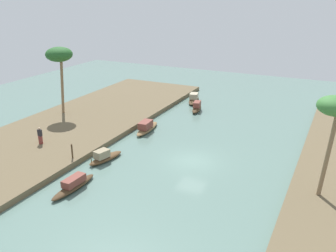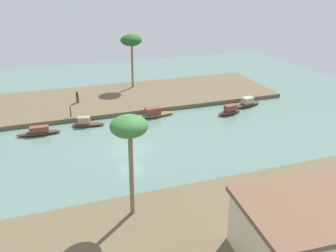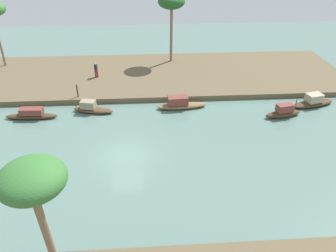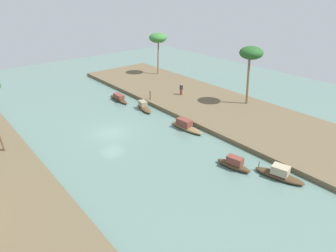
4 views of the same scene
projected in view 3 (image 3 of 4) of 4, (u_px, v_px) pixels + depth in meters
river_water at (126, 156)px, 24.33m from camera, size 77.70×77.70×0.00m
riverbank_left at (132, 75)px, 36.99m from camera, size 47.69×12.74×0.52m
sampan_downstream_large at (313, 102)px, 31.01m from camera, size 4.54×2.22×1.22m
sampan_with_tall_canopy at (92, 108)px, 29.93m from camera, size 3.87×1.79×1.14m
sampan_foreground at (284, 112)px, 29.20m from camera, size 3.53×1.55×1.22m
sampan_with_red_awning at (180, 104)px, 30.59m from camera, size 4.77×1.49×1.20m
sampan_near_left_bank at (31, 115)px, 28.96m from camera, size 4.63×1.10×0.99m
person_on_near_bank at (96, 71)px, 35.52m from camera, size 0.45×0.47×1.65m
mooring_post at (77, 91)px, 31.36m from camera, size 0.14×0.14×1.29m
palm_tree_left_near at (171, 3)px, 36.53m from camera, size 3.06×3.06×7.84m
palm_tree_right_tall at (33, 185)px, 11.28m from camera, size 2.41×2.41×7.36m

